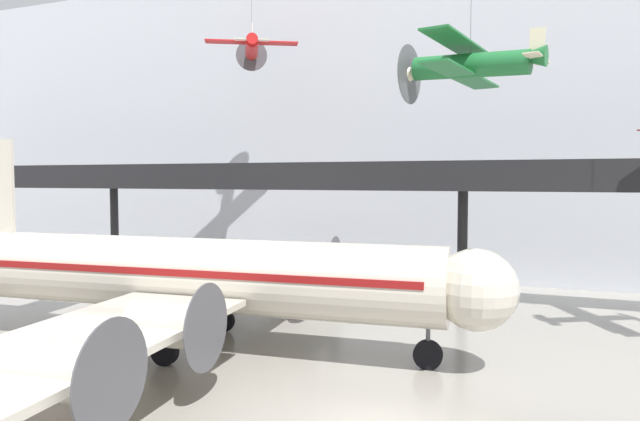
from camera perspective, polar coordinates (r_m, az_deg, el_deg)
hangar_back_wall at (r=49.32m, az=15.51°, el=9.11°), size 140.00×3.00×27.31m
mezzanine_walkway at (r=39.56m, az=13.94°, el=2.44°), size 110.00×3.20×9.66m
airliner_silver_main at (r=29.53m, az=-13.03°, el=-6.33°), size 32.06×36.47×10.64m
suspended_plane_green_biplane at (r=30.68m, az=14.75°, el=13.92°), size 7.39×8.97×10.40m
suspended_plane_red_highwing at (r=47.41m, az=-6.83°, el=15.92°), size 7.02×6.27×5.48m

